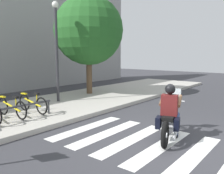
% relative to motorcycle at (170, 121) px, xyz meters
% --- Properties ---
extents(ground_plane, '(48.00, 48.00, 0.00)m').
position_rel_motorcycle_xyz_m(ground_plane, '(-0.26, -0.10, -0.46)').
color(ground_plane, '#38383D').
extents(sidewalk, '(24.00, 4.40, 0.15)m').
position_rel_motorcycle_xyz_m(sidewalk, '(-0.26, 5.17, -0.38)').
color(sidewalk, '#B7B2A8').
rests_on(sidewalk, ground).
extents(crosswalk_stripe_1, '(2.80, 0.40, 0.01)m').
position_rel_motorcycle_xyz_m(crosswalk_stripe_1, '(-0.72, -0.90, -0.46)').
color(crosswalk_stripe_1, white).
rests_on(crosswalk_stripe_1, ground).
extents(crosswalk_stripe_2, '(2.80, 0.40, 0.01)m').
position_rel_motorcycle_xyz_m(crosswalk_stripe_2, '(-0.72, -0.10, -0.46)').
color(crosswalk_stripe_2, white).
rests_on(crosswalk_stripe_2, ground).
extents(crosswalk_stripe_3, '(2.80, 0.40, 0.01)m').
position_rel_motorcycle_xyz_m(crosswalk_stripe_3, '(-0.72, 0.70, -0.46)').
color(crosswalk_stripe_3, white).
rests_on(crosswalk_stripe_3, ground).
extents(crosswalk_stripe_4, '(2.80, 0.40, 0.01)m').
position_rel_motorcycle_xyz_m(crosswalk_stripe_4, '(-0.72, 1.50, -0.46)').
color(crosswalk_stripe_4, white).
rests_on(crosswalk_stripe_4, ground).
extents(crosswalk_stripe_5, '(2.80, 0.40, 0.01)m').
position_rel_motorcycle_xyz_m(crosswalk_stripe_5, '(-0.72, 2.30, -0.46)').
color(crosswalk_stripe_5, white).
rests_on(crosswalk_stripe_5, ground).
extents(motorcycle, '(2.05, 0.90, 1.22)m').
position_rel_motorcycle_xyz_m(motorcycle, '(0.00, 0.00, 0.00)').
color(motorcycle, black).
rests_on(motorcycle, ground).
extents(rider, '(0.73, 0.66, 1.44)m').
position_rel_motorcycle_xyz_m(rider, '(-0.08, -0.02, 0.37)').
color(rider, '#591919').
rests_on(rider, ground).
extents(bicycle_3, '(0.48, 1.63, 0.72)m').
position_rel_motorcycle_xyz_m(bicycle_3, '(-1.80, 4.62, 0.02)').
color(bicycle_3, black).
rests_on(bicycle_3, sidewalk).
extents(bicycle_4, '(0.48, 1.57, 0.72)m').
position_rel_motorcycle_xyz_m(bicycle_4, '(-1.03, 4.62, 0.03)').
color(bicycle_4, black).
rests_on(bicycle_4, sidewalk).
extents(street_lamp, '(0.28, 0.28, 4.33)m').
position_rel_motorcycle_xyz_m(street_lamp, '(0.83, 5.57, 2.17)').
color(street_lamp, '#2D2D33').
rests_on(street_lamp, ground).
extents(tree_near_rack, '(3.49, 3.49, 5.11)m').
position_rel_motorcycle_xyz_m(tree_near_rack, '(3.19, 5.97, 2.90)').
color(tree_near_rack, brown).
rests_on(tree_near_rack, ground).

